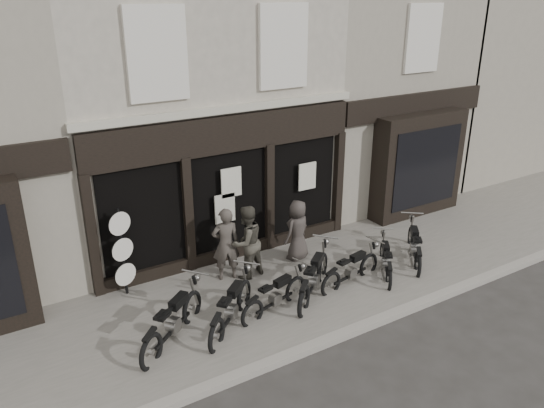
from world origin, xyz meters
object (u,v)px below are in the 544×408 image
motorcycle_4 (351,272)px  man_right (297,230)px  motorcycle_2 (275,298)px  man_left (226,244)px  motorcycle_0 (173,324)px  motorcycle_5 (386,262)px  motorcycle_6 (414,248)px  motorcycle_1 (231,311)px  man_centre (247,242)px  motorcycle_3 (314,280)px  advert_sign_post (123,256)px

motorcycle_4 → man_right: size_ratio=1.24×
motorcycle_2 → man_left: 1.92m
motorcycle_0 → motorcycle_5: motorcycle_0 is taller
motorcycle_4 → motorcycle_6: motorcycle_6 is taller
motorcycle_2 → motorcycle_4: size_ratio=0.98×
motorcycle_1 → motorcycle_4: (3.26, 0.05, -0.05)m
motorcycle_6 → man_centre: bearing=109.2°
motorcycle_0 → motorcycle_4: (4.48, -0.11, -0.06)m
motorcycle_5 → motorcycle_2: bearing=126.2°
motorcycle_3 → motorcycle_4: motorcycle_3 is taller
motorcycle_2 → man_left: bearing=84.1°
motorcycle_4 → man_centre: size_ratio=1.10×
motorcycle_3 → advert_sign_post: (-3.71, 2.22, 0.64)m
advert_sign_post → motorcycle_2: bearing=-59.5°
motorcycle_0 → motorcycle_2: size_ratio=1.00×
motorcycle_2 → motorcycle_3: size_ratio=1.00×
motorcycle_1 → man_centre: (1.26, 1.61, 0.61)m
motorcycle_5 → man_right: bearing=77.2°
motorcycle_0 → motorcycle_6: 6.66m
motorcycle_4 → advert_sign_post: advert_sign_post is taller
motorcycle_4 → motorcycle_3: bearing=166.7°
motorcycle_3 → motorcycle_5: motorcycle_3 is taller
man_left → man_centre: 0.50m
man_left → motorcycle_0: bearing=54.3°
motorcycle_1 → motorcycle_5: bearing=-41.3°
motorcycle_5 → man_right: (-1.50, 1.73, 0.56)m
motorcycle_4 → man_right: bearing=94.1°
motorcycle_1 → motorcycle_4: bearing=-40.4°
motorcycle_2 → motorcycle_4: motorcycle_4 is taller
motorcycle_3 → man_left: 2.26m
motorcycle_3 → advert_sign_post: 4.37m
man_left → man_centre: size_ratio=1.00×
man_centre → man_left: bearing=-32.6°
motorcycle_1 → motorcycle_3: motorcycle_3 is taller
man_right → motorcycle_3: bearing=51.2°
motorcycle_5 → motorcycle_0: bearing=124.6°
motorcycle_3 → motorcycle_4: bearing=-42.0°
motorcycle_4 → man_left: man_left is taller
man_centre → man_right: (1.56, 0.12, -0.11)m
advert_sign_post → motorcycle_5: bearing=-39.5°
man_left → man_right: bearing=-166.0°
motorcycle_1 → motorcycle_5: motorcycle_1 is taller
motorcycle_2 → man_centre: 1.75m
motorcycle_5 → advert_sign_post: 6.32m
motorcycle_5 → man_right: man_right is taller
motorcycle_6 → motorcycle_0: bearing=128.5°
motorcycle_4 → motorcycle_5: size_ratio=1.19×
man_left → motorcycle_6: bearing=176.0°
man_left → man_right: (2.03, -0.05, -0.11)m
man_right → man_left: bearing=-19.2°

